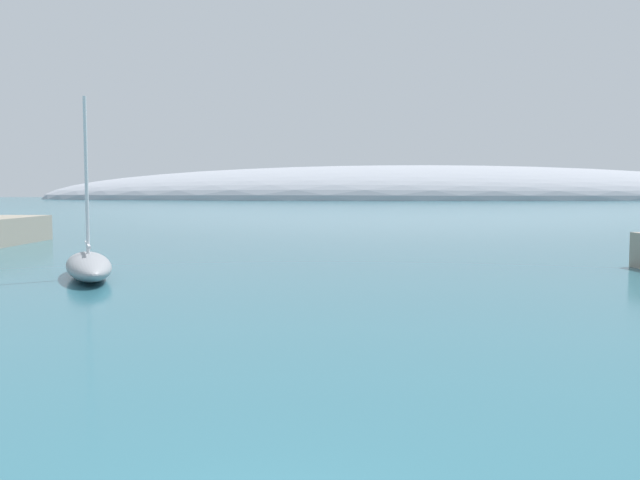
% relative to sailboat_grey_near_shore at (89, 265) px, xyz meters
% --- Properties ---
extents(distant_ridge, '(273.12, 79.56, 24.36)m').
position_rel_sailboat_grey_near_shore_xyz_m(distant_ridge, '(36.01, 225.52, -0.57)').
color(distant_ridge, '#999EA8').
rests_on(distant_ridge, ground).
extents(sailboat_grey_near_shore, '(4.49, 7.38, 7.58)m').
position_rel_sailboat_grey_near_shore_xyz_m(sailboat_grey_near_shore, '(0.00, 0.00, 0.00)').
color(sailboat_grey_near_shore, gray).
rests_on(sailboat_grey_near_shore, water).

